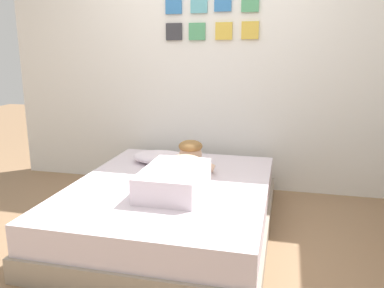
{
  "coord_description": "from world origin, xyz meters",
  "views": [
    {
      "loc": [
        0.74,
        -2.49,
        1.38
      ],
      "look_at": [
        0.01,
        0.54,
        0.63
      ],
      "focal_mm": 36.64,
      "sensor_mm": 36.0,
      "label": 1
    }
  ],
  "objects": [
    {
      "name": "ground_plane",
      "position": [
        0.0,
        0.0,
        0.0
      ],
      "size": [
        12.51,
        12.51,
        0.0
      ],
      "primitive_type": "plane",
      "color": "#8C6B4C"
    },
    {
      "name": "back_wall",
      "position": [
        0.0,
        1.38,
        1.25
      ],
      "size": [
        4.25,
        0.12,
        2.5
      ],
      "color": "silver",
      "rests_on": "ground"
    },
    {
      "name": "bed",
      "position": [
        -0.09,
        0.25,
        0.19
      ],
      "size": [
        1.51,
        1.92,
        0.38
      ],
      "color": "gray",
      "rests_on": "ground"
    },
    {
      "name": "pillow",
      "position": [
        -0.33,
        0.76,
        0.43
      ],
      "size": [
        0.52,
        0.32,
        0.11
      ],
      "primitive_type": "ellipsoid",
      "color": "silver",
      "rests_on": "bed"
    },
    {
      "name": "person_lying",
      "position": [
        -0.01,
        0.22,
        0.48
      ],
      "size": [
        0.43,
        0.92,
        0.27
      ],
      "color": "silver",
      "rests_on": "bed"
    },
    {
      "name": "coffee_cup",
      "position": [
        -0.01,
        0.73,
        0.41
      ],
      "size": [
        0.12,
        0.09,
        0.07
      ],
      "color": "teal",
      "rests_on": "bed"
    },
    {
      "name": "cell_phone",
      "position": [
        -0.37,
        0.38,
        0.38
      ],
      "size": [
        0.07,
        0.14,
        0.01
      ],
      "primitive_type": "cube",
      "color": "black",
      "rests_on": "bed"
    }
  ]
}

